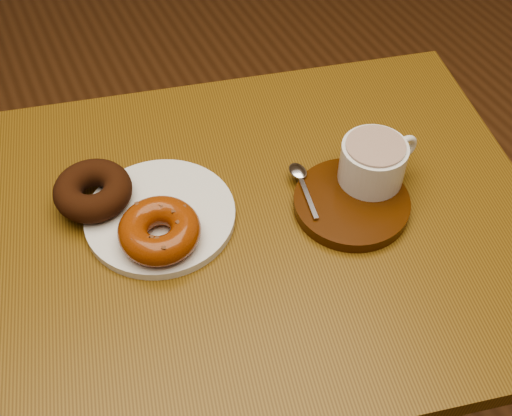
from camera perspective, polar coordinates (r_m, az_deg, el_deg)
name	(u,v)px	position (r m, az deg, el deg)	size (l,w,h in m)	color
cafe_table	(244,274)	(1.00, -1.04, -5.87)	(0.96, 0.80, 0.79)	brown
donut_plate	(160,216)	(0.91, -8.50, -0.68)	(0.21, 0.21, 0.01)	silver
donut_cinnamon	(93,190)	(0.92, -14.30, 1.53)	(0.11, 0.11, 0.04)	black
donut_caramel	(159,231)	(0.85, -8.58, -1.99)	(0.14, 0.14, 0.04)	#81360E
saucer	(351,203)	(0.92, 8.47, 0.42)	(0.16, 0.16, 0.02)	#381A07
coffee_cup	(374,162)	(0.92, 10.43, 4.08)	(0.12, 0.09, 0.07)	silver
teaspoon	(300,176)	(0.93, 3.90, 2.87)	(0.03, 0.11, 0.01)	silver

